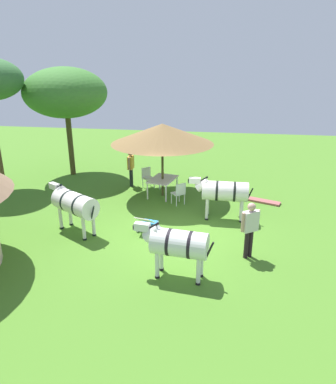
{
  "coord_description": "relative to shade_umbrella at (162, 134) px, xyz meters",
  "views": [
    {
      "loc": [
        -10.32,
        -1.52,
        5.34
      ],
      "look_at": [
        1.2,
        0.32,
        1.0
      ],
      "focal_mm": 33.0,
      "sensor_mm": 36.0,
      "label": 1
    }
  ],
  "objects": [
    {
      "name": "ground_plane",
      "position": [
        -3.44,
        -0.9,
        -2.63
      ],
      "size": [
        36.0,
        36.0,
        0.0
      ],
      "primitive_type": "plane",
      "color": "#467824"
    },
    {
      "name": "shade_umbrella",
      "position": [
        0.0,
        0.0,
        0.0
      ],
      "size": [
        4.13,
        4.13,
        3.03
      ],
      "color": "#423D1E",
      "rests_on": "ground_plane"
    },
    {
      "name": "patio_dining_table",
      "position": [
        -0.0,
        0.0,
        -1.97
      ],
      "size": [
        1.57,
        1.22,
        0.74
      ],
      "rotation": [
        0.0,
        0.0,
        -0.22
      ],
      "color": "silver",
      "rests_on": "ground_plane"
    },
    {
      "name": "patio_chair_near_hut",
      "position": [
        0.9,
        0.85,
        -2.11
      ],
      "size": [
        0.61,
        0.61,
        0.9
      ],
      "rotation": [
        0.0,
        0.0,
        -3.96
      ],
      "color": "white",
      "rests_on": "ground_plane"
    },
    {
      "name": "patio_chair_west_end",
      "position": [
        -0.92,
        -0.82,
        -2.11
      ],
      "size": [
        0.61,
        0.61,
        0.9
      ],
      "rotation": [
        0.0,
        0.0,
        -0.84
      ],
      "color": "white",
      "rests_on": "ground_plane"
    },
    {
      "name": "guest_beside_umbrella",
      "position": [
        0.97,
        1.61,
        -1.65
      ],
      "size": [
        0.59,
        0.22,
        1.63
      ],
      "rotation": [
        0.0,
        0.0,
        6.26
      ],
      "color": "black",
      "rests_on": "ground_plane"
    },
    {
      "name": "standing_watcher",
      "position": [
        -4.56,
        -3.29,
        -1.61
      ],
      "size": [
        0.43,
        0.51,
        1.69
      ],
      "rotation": [
        0.0,
        0.0,
        -0.96
      ],
      "color": "black",
      "rests_on": "ground_plane"
    },
    {
      "name": "striped_lounge_chair",
      "position": [
        -3.35,
        -0.05,
        -2.37
      ],
      "size": [
        0.9,
        0.7,
        0.63
      ],
      "rotation": [
        0.0,
        0.0,
        4.49
      ],
      "color": "#2A75B4",
      "rests_on": "ground_plane"
    },
    {
      "name": "zebra_nearest_camera",
      "position": [
        -1.98,
        -2.52,
        -1.59
      ],
      "size": [
        0.7,
        2.27,
        1.58
      ],
      "rotation": [
        0.0,
        0.0,
        6.28
      ],
      "color": "silver",
      "rests_on": "ground_plane"
    },
    {
      "name": "zebra_by_umbrella",
      "position": [
        -3.8,
        2.25,
        -1.61
      ],
      "size": [
        1.48,
        2.07,
        1.55
      ],
      "rotation": [
        0.0,
        0.0,
        5.74
      ],
      "color": "silver",
      "rests_on": "ground_plane"
    },
    {
      "name": "zebra_toward_hut",
      "position": [
        -5.87,
        -1.41,
        -1.65
      ],
      "size": [
        0.85,
        2.12,
        1.51
      ],
      "rotation": [
        0.0,
        0.0,
        6.17
      ],
      "color": "silver",
      "rests_on": "ground_plane"
    },
    {
      "name": "acacia_tree_behind_hut",
      "position": [
        2.27,
        4.98,
        1.32
      ],
      "size": [
        3.87,
        3.87,
        5.13
      ],
      "color": "#423C1C",
      "rests_on": "ground_plane"
    },
    {
      "name": "brick_patio_kerb",
      "position": [
        0.13,
        -3.46,
        -2.59
      ],
      "size": [
        1.35,
        2.74,
        0.08
      ],
      "primitive_type": "cube",
      "rotation": [
        0.0,
        0.0,
        1.2
      ],
      "color": "#9C524F",
      "rests_on": "ground_plane"
    }
  ]
}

